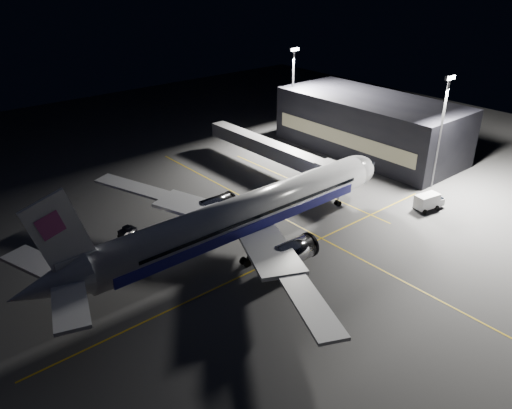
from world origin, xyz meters
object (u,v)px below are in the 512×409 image
object	(u,v)px
safety_cone_c	(232,227)
floodlight_mast_north	(293,85)
floodlight_mast_south	(442,123)
safety_cone_a	(202,244)
safety_cone_b	(220,207)
service_truck	(429,201)
airliner	(240,216)
baggage_tug	(128,232)
jet_bridge	(275,151)

from	to	relation	value
safety_cone_c	floodlight_mast_north	bearing A→B (deg)	34.78
floodlight_mast_south	safety_cone_a	distance (m)	47.82
floodlight_mast_south	safety_cone_b	bearing A→B (deg)	153.27
service_truck	safety_cone_c	xyz separation A→B (m)	(-29.78, 16.09, -1.16)
airliner	safety_cone_c	bearing A→B (deg)	63.94
service_truck	safety_cone_a	world-z (taller)	service_truck
service_truck	baggage_tug	size ratio (longest dim) A/B	2.03
floodlight_mast_north	baggage_tug	xyz separation A→B (m)	(-52.46, -18.51, -11.53)
baggage_tug	service_truck	bearing A→B (deg)	-40.48
jet_bridge	baggage_tug	world-z (taller)	jet_bridge
airliner	baggage_tug	distance (m)	18.16
service_truck	safety_cone_b	xyz separation A→B (m)	(-27.18, 22.92, -1.19)
jet_bridge	floodlight_mast_north	distance (m)	24.06
service_truck	safety_cone_a	xyz separation A→B (m)	(-36.45, 14.85, -1.16)
floodlight_mast_south	safety_cone_b	xyz separation A→B (m)	(-35.92, 18.09, -12.07)
jet_bridge	floodlight_mast_south	bearing A→B (deg)	-53.21
airliner	safety_cone_c	world-z (taller)	airliner
baggage_tug	safety_cone_b	distance (m)	16.60
service_truck	safety_cone_c	bearing A→B (deg)	161.79
safety_cone_a	safety_cone_c	size ratio (longest dim) A/B	1.03
floodlight_mast_south	safety_cone_b	world-z (taller)	floodlight_mast_south
floodlight_mast_south	safety_cone_c	bearing A→B (deg)	163.71
floodlight_mast_south	jet_bridge	bearing A→B (deg)	126.79
safety_cone_b	service_truck	bearing A→B (deg)	-40.14
jet_bridge	airliner	bearing A→B (deg)	-141.96
safety_cone_c	safety_cone_b	bearing A→B (deg)	69.21
airliner	floodlight_mast_south	size ratio (longest dim) A/B	2.97
jet_bridge	floodlight_mast_south	xyz separation A→B (m)	(18.00, -24.07, 7.79)
baggage_tug	airliner	bearing A→B (deg)	-61.21
service_truck	safety_cone_b	distance (m)	35.58
service_truck	safety_cone_b	world-z (taller)	service_truck
baggage_tug	safety_cone_b	bearing A→B (deg)	-16.23
floodlight_mast_south	safety_cone_b	distance (m)	41.99
floodlight_mast_north	safety_cone_c	size ratio (longest dim) A/B	31.26
floodlight_mast_north	safety_cone_b	world-z (taller)	floodlight_mast_north
baggage_tug	jet_bridge	bearing A→B (deg)	-3.81
safety_cone_a	safety_cone_b	distance (m)	12.29
airliner	safety_cone_a	xyz separation A→B (m)	(-4.11, 4.00, -4.82)
floodlight_mast_north	floodlight_mast_south	bearing A→B (deg)	-90.00
safety_cone_b	floodlight_mast_north	bearing A→B (deg)	29.00
safety_cone_c	safety_cone_a	bearing A→B (deg)	-169.47
floodlight_mast_south	service_truck	distance (m)	14.76
jet_bridge	safety_cone_c	distance (m)	24.56
airliner	safety_cone_b	distance (m)	14.00
floodlight_mast_south	service_truck	xyz separation A→B (m)	(-8.74, -4.84, -10.88)
floodlight_mast_north	airliner	bearing A→B (deg)	-142.09
jet_bridge	safety_cone_b	size ratio (longest dim) A/B	57.23
service_truck	baggage_tug	bearing A→B (deg)	161.09
jet_bridge	safety_cone_b	world-z (taller)	jet_bridge
jet_bridge	baggage_tug	distance (m)	34.96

